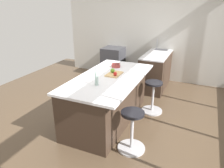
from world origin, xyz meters
TOP-DOWN VIEW (x-y plane):
  - ground_plane at (0.00, 0.00)m, footprint 6.85×6.85m
  - interior_partition_left at (-2.64, 0.00)m, footprint 0.12×4.93m
  - sink_cabinet at (-2.29, 0.52)m, footprint 2.09×0.60m
  - oven_range at (-2.29, -0.87)m, footprint 0.60×0.61m
  - kitchen_island at (0.13, 0.05)m, footprint 2.13×1.11m
  - stool_by_window at (-0.54, 0.79)m, footprint 0.44×0.44m
  - stool_middle at (0.81, 0.79)m, footprint 0.44×0.44m
  - cutting_board at (-0.01, 0.13)m, footprint 0.36×0.24m
  - apple_red at (0.09, 0.19)m, footprint 0.07×0.07m
  - apple_green at (-0.06, 0.08)m, footprint 0.08×0.08m
  - water_bottle at (0.59, 0.07)m, footprint 0.06×0.06m
  - fruit_bowl at (-0.47, -0.03)m, footprint 0.18×0.18m

SIDE VIEW (x-z plane):
  - ground_plane at x=0.00m, z-range 0.00..0.00m
  - stool_by_window at x=-0.54m, z-range -0.02..0.65m
  - stool_middle at x=0.81m, z-range -0.02..0.65m
  - oven_range at x=-2.29m, z-range 0.00..0.89m
  - kitchen_island at x=0.13m, z-range 0.00..0.91m
  - sink_cabinet at x=-2.29m, z-range -0.13..1.07m
  - cutting_board at x=-0.01m, z-range 0.91..0.93m
  - fruit_bowl at x=-0.47m, z-range 0.91..0.98m
  - apple_red at x=0.09m, z-range 0.93..1.00m
  - apple_green at x=-0.06m, z-range 0.93..1.01m
  - water_bottle at x=0.59m, z-range 0.87..1.19m
  - interior_partition_left at x=-2.64m, z-range 0.00..2.91m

